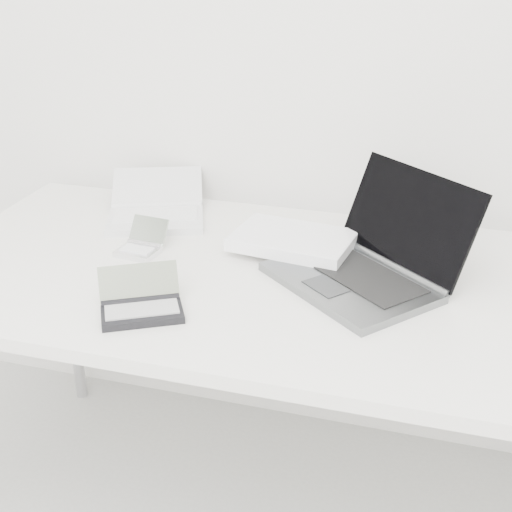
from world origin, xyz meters
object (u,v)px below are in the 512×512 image
(netbook_open_white, at_px, (156,210))
(palmtop_charcoal, at_px, (141,306))
(desk, at_px, (274,293))
(laptop_large, at_px, (338,254))

(netbook_open_white, xyz_separation_m, palmtop_charcoal, (0.18, -0.48, -0.00))
(desk, bearing_deg, palmtop_charcoal, -131.36)
(laptop_large, distance_m, palmtop_charcoal, 0.46)
(palmtop_charcoal, bearing_deg, netbook_open_white, 81.35)
(desk, xyz_separation_m, laptop_large, (0.13, 0.07, 0.08))
(desk, distance_m, palmtop_charcoal, 0.32)
(desk, relative_size, netbook_open_white, 4.24)
(desk, distance_m, netbook_open_white, 0.46)
(laptop_large, xyz_separation_m, palmtop_charcoal, (-0.34, -0.31, -0.02))
(netbook_open_white, bearing_deg, laptop_large, -39.38)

